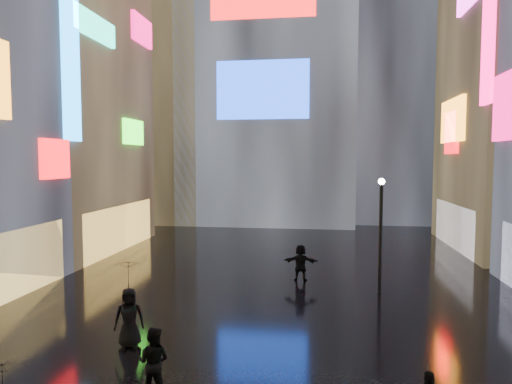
# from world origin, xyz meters

# --- Properties ---
(ground) EXTENTS (140.00, 140.00, 0.00)m
(ground) POSITION_xyz_m (0.00, 20.00, 0.00)
(ground) COLOR black
(ground) RESTS_ON ground
(building_left_far) EXTENTS (10.28, 12.00, 22.00)m
(building_left_far) POSITION_xyz_m (-15.98, 26.00, 10.98)
(building_left_far) COLOR black
(building_left_far) RESTS_ON ground
(tower_main) EXTENTS (16.00, 14.20, 42.00)m
(tower_main) POSITION_xyz_m (-3.00, 43.97, 21.01)
(tower_main) COLOR black
(tower_main) RESTS_ON ground
(tower_flank_right) EXTENTS (12.00, 12.00, 34.00)m
(tower_flank_right) POSITION_xyz_m (9.00, 46.00, 17.00)
(tower_flank_right) COLOR black
(tower_flank_right) RESTS_ON ground
(tower_flank_left) EXTENTS (10.00, 10.00, 26.00)m
(tower_flank_left) POSITION_xyz_m (-14.00, 42.00, 13.00)
(tower_flank_left) COLOR black
(tower_flank_left) RESTS_ON ground
(lamp_far) EXTENTS (0.30, 0.30, 5.20)m
(lamp_far) POSITION_xyz_m (4.74, 18.54, 2.94)
(lamp_far) COLOR black
(lamp_far) RESTS_ON ground
(pedestrian_1) EXTENTS (0.91, 0.73, 1.78)m
(pedestrian_1) POSITION_xyz_m (-2.13, 8.40, 0.89)
(pedestrian_1) COLOR black
(pedestrian_1) RESTS_ON ground
(pedestrian_4) EXTENTS (1.09, 0.88, 1.92)m
(pedestrian_4) POSITION_xyz_m (-4.01, 11.19, 0.96)
(pedestrian_4) COLOR black
(pedestrian_4) RESTS_ON ground
(pedestrian_5) EXTENTS (1.72, 0.59, 1.83)m
(pedestrian_5) POSITION_xyz_m (1.10, 19.98, 0.92)
(pedestrian_5) COLOR black
(pedestrian_5) RESTS_ON ground
(umbrella_0) EXTENTS (1.30, 1.29, 0.85)m
(umbrella_0) POSITION_xyz_m (-3.67, 4.89, 1.95)
(umbrella_0) COLOR black
(umbrella_0) RESTS_ON pedestrian_0
(umbrella_2) EXTENTS (1.13, 1.15, 0.89)m
(umbrella_2) POSITION_xyz_m (-4.01, 11.19, 2.37)
(umbrella_2) COLOR black
(umbrella_2) RESTS_ON pedestrian_4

